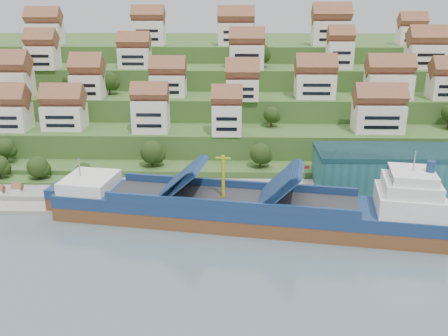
{
  "coord_description": "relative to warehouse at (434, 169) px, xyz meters",
  "views": [
    {
      "loc": [
        1.33,
        -104.52,
        49.63
      ],
      "look_at": [
        -1.64,
        14.0,
        8.0
      ],
      "focal_mm": 40.0,
      "sensor_mm": 36.0,
      "label": 1
    }
  ],
  "objects": [
    {
      "name": "flagpole",
      "position": [
        -33.89,
        -7.0,
        -0.32
      ],
      "size": [
        1.28,
        0.16,
        8.0
      ],
      "color": "gray",
      "rests_on": "quay"
    },
    {
      "name": "cargo_ship",
      "position": [
        -46.71,
        -18.82,
        -3.61
      ],
      "size": [
        87.27,
        26.96,
        19.23
      ],
      "rotation": [
        0.0,
        0.0,
        -0.16
      ],
      "color": "brown",
      "rests_on": "ground"
    },
    {
      "name": "hillside",
      "position": [
        -52.0,
        86.55,
        3.46
      ],
      "size": [
        260.0,
        128.0,
        31.0
      ],
      "color": "#2D4C1E",
      "rests_on": "ground"
    },
    {
      "name": "hillside_village",
      "position": [
        -51.46,
        44.18,
        17.36
      ],
      "size": [
        157.54,
        64.37,
        28.94
      ],
      "color": "white",
      "rests_on": "ground"
    },
    {
      "name": "warehouse",
      "position": [
        0.0,
        0.0,
        0.0
      ],
      "size": [
        60.0,
        15.0,
        10.0
      ],
      "primitive_type": "cube",
      "color": "#256365",
      "rests_on": "quay"
    },
    {
      "name": "hillside_trees",
      "position": [
        -65.39,
        28.8,
        9.98
      ],
      "size": [
        139.72,
        62.61,
        30.43
      ],
      "color": "#253D14",
      "rests_on": "ground"
    },
    {
      "name": "pebble_beach",
      "position": [
        -110.0,
        -5.0,
        -6.7
      ],
      "size": [
        45.0,
        20.0,
        1.0
      ],
      "primitive_type": "cube",
      "color": "gray",
      "rests_on": "ground"
    },
    {
      "name": "ground",
      "position": [
        -52.0,
        -17.0,
        -7.2
      ],
      "size": [
        300.0,
        300.0,
        0.0
      ],
      "primitive_type": "plane",
      "color": "slate",
      "rests_on": "ground"
    },
    {
      "name": "quay",
      "position": [
        -32.0,
        -2.0,
        -6.1
      ],
      "size": [
        180.0,
        14.0,
        2.2
      ],
      "primitive_type": "cube",
      "color": "gray",
      "rests_on": "ground"
    }
  ]
}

